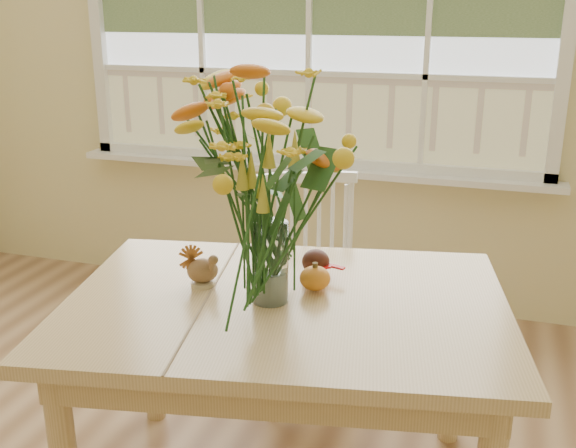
% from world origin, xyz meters
% --- Properties ---
extents(wall_back, '(4.00, 0.02, 2.70)m').
position_xyz_m(wall_back, '(0.00, 2.25, 1.35)').
color(wall_back, beige).
rests_on(wall_back, floor).
extents(dining_table, '(1.39, 1.10, 0.67)m').
position_xyz_m(dining_table, '(0.36, 0.74, 0.58)').
color(dining_table, tan).
rests_on(dining_table, floor).
extents(windsor_chair, '(0.51, 0.50, 0.84)m').
position_xyz_m(windsor_chair, '(0.24, 1.39, 0.47)').
color(windsor_chair, white).
rests_on(windsor_chair, floor).
extents(flower_vase, '(0.48, 0.48, 0.58)m').
position_xyz_m(flower_vase, '(0.32, 0.72, 1.01)').
color(flower_vase, white).
rests_on(flower_vase, dining_table).
extents(pumpkin, '(0.09, 0.09, 0.07)m').
position_xyz_m(pumpkin, '(0.42, 0.82, 0.70)').
color(pumpkin, orange).
rests_on(pumpkin, dining_table).
extents(turkey_figurine, '(0.11, 0.10, 0.12)m').
position_xyz_m(turkey_figurine, '(0.09, 0.76, 0.71)').
color(turkey_figurine, '#CCB78C').
rests_on(turkey_figurine, dining_table).
extents(dark_gourd, '(0.12, 0.09, 0.08)m').
position_xyz_m(dark_gourd, '(0.39, 0.94, 0.71)').
color(dark_gourd, '#38160F').
rests_on(dark_gourd, dining_table).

